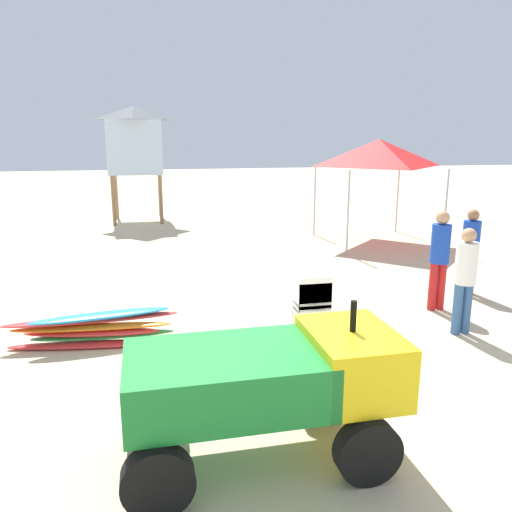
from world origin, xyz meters
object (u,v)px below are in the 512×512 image
object	(u,v)px
lifeguard_far_right	(465,274)
lifeguard_near_right	(470,246)
surfboard_pile	(95,329)
stacked_plastic_chairs	(313,302)
popup_canopy	(378,153)
utility_cart	(269,381)
lifeguard_near_left	(440,254)
lifeguard_tower	(135,140)

from	to	relation	value
lifeguard_far_right	lifeguard_near_right	bearing A→B (deg)	54.35
lifeguard_far_right	surfboard_pile	bearing A→B (deg)	172.98
stacked_plastic_chairs	popup_canopy	world-z (taller)	popup_canopy
stacked_plastic_chairs	lifeguard_near_right	size ratio (longest dim) A/B	0.62
utility_cart	lifeguard_far_right	world-z (taller)	lifeguard_far_right
utility_cart	popup_canopy	distance (m)	10.58
lifeguard_near_left	surfboard_pile	bearing A→B (deg)	-175.86
lifeguard_near_left	lifeguard_tower	size ratio (longest dim) A/B	0.45
stacked_plastic_chairs	lifeguard_tower	bearing A→B (deg)	103.24
utility_cart	lifeguard_near_left	xyz separation A→B (m)	(3.80, 3.50, 0.22)
stacked_plastic_chairs	lifeguard_near_left	xyz separation A→B (m)	(2.55, 0.92, 0.40)
lifeguard_far_right	popup_canopy	size ratio (longest dim) A/B	0.58
lifeguard_near_left	lifeguard_near_right	bearing A→B (deg)	33.96
utility_cart	surfboard_pile	xyz separation A→B (m)	(-1.87, 3.09, -0.54)
lifeguard_near_left	popup_canopy	xyz separation A→B (m)	(1.35, 5.58, 1.49)
stacked_plastic_chairs	lifeguard_near_left	distance (m)	2.74
lifeguard_near_left	popup_canopy	distance (m)	5.93
utility_cart	lifeguard_tower	bearing A→B (deg)	95.93
popup_canopy	lifeguard_tower	xyz separation A→B (m)	(-6.62, 5.05, 0.30)
stacked_plastic_chairs	popup_canopy	xyz separation A→B (m)	(3.90, 6.50, 1.89)
surfboard_pile	lifeguard_near_right	size ratio (longest dim) A/B	1.54
lifeguard_near_left	lifeguard_near_right	xyz separation A→B (m)	(1.08, 0.73, -0.07)
surfboard_pile	lifeguard_near_right	distance (m)	6.88
lifeguard_near_left	lifeguard_near_right	distance (m)	1.30
lifeguard_near_right	surfboard_pile	bearing A→B (deg)	-170.45
popup_canopy	lifeguard_near_right	bearing A→B (deg)	-93.21
utility_cart	lifeguard_far_right	xyz separation A→B (m)	(3.58, 2.41, 0.16)
stacked_plastic_chairs	surfboard_pile	size ratio (longest dim) A/B	0.41
lifeguard_near_right	lifeguard_far_right	bearing A→B (deg)	-125.65
surfboard_pile	utility_cart	bearing A→B (deg)	-58.74
lifeguard_near_right	lifeguard_tower	size ratio (longest dim) A/B	0.42
lifeguard_tower	lifeguard_far_right	bearing A→B (deg)	-66.67
lifeguard_near_left	popup_canopy	world-z (taller)	popup_canopy
lifeguard_tower	lifeguard_near_right	bearing A→B (deg)	-57.34
lifeguard_near_right	stacked_plastic_chairs	bearing A→B (deg)	-155.60
utility_cart	stacked_plastic_chairs	size ratio (longest dim) A/B	2.52
lifeguard_near_right	lifeguard_far_right	xyz separation A→B (m)	(-1.30, -1.81, 0.01)
lifeguard_far_right	stacked_plastic_chairs	bearing A→B (deg)	176.05
utility_cart	lifeguard_near_right	xyz separation A→B (m)	(4.88, 4.22, 0.15)
surfboard_pile	lifeguard_tower	bearing A→B (deg)	87.89
utility_cart	surfboard_pile	bearing A→B (deg)	121.26
utility_cart	lifeguard_tower	world-z (taller)	lifeguard_tower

